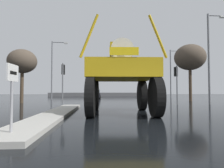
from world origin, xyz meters
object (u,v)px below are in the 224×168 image
(streetlight_near_right, at_px, (210,54))
(oversize_sprayer, at_px, (121,75))
(traffic_signal_near_right, at_px, (176,76))
(bare_tree_right, at_px, (190,58))
(lane_arrow_sign, at_px, (12,85))
(streetlight_far_right, at_px, (172,72))
(streetlight_far_left, at_px, (53,67))
(sedan_ahead, at_px, (95,94))
(bare_tree_left, at_px, (22,62))
(traffic_signal_near_left, at_px, (63,75))

(streetlight_near_right, bearing_deg, oversize_sprayer, -145.15)
(traffic_signal_near_right, xyz_separation_m, bare_tree_right, (4.55, 6.56, 2.92))
(lane_arrow_sign, bearing_deg, streetlight_near_right, 42.96)
(lane_arrow_sign, xyz_separation_m, streetlight_near_right, (12.44, 11.58, 3.30))
(streetlight_far_right, bearing_deg, oversize_sprayer, -118.86)
(traffic_signal_near_right, relative_size, streetlight_far_left, 0.42)
(bare_tree_right, bearing_deg, sedan_ahead, 141.61)
(traffic_signal_near_right, distance_m, bare_tree_left, 15.41)
(sedan_ahead, distance_m, traffic_signal_near_right, 18.03)
(lane_arrow_sign, height_order, traffic_signal_near_right, traffic_signal_near_right)
(traffic_signal_near_right, xyz_separation_m, streetlight_far_left, (-13.34, 10.64, 2.13))
(oversize_sprayer, bearing_deg, streetlight_near_right, -52.90)
(lane_arrow_sign, distance_m, streetlight_far_left, 22.48)
(lane_arrow_sign, xyz_separation_m, streetlight_far_right, (13.48, 23.57, 2.96))
(sedan_ahead, relative_size, streetlight_far_right, 0.54)
(sedan_ahead, xyz_separation_m, traffic_signal_near_right, (7.65, -16.23, 1.82))
(lane_arrow_sign, relative_size, sedan_ahead, 0.41)
(bare_tree_right, bearing_deg, traffic_signal_near_left, -155.58)
(traffic_signal_near_left, xyz_separation_m, streetlight_far_left, (-3.45, 10.64, 2.04))
(lane_arrow_sign, height_order, streetlight_near_right, streetlight_near_right)
(sedan_ahead, distance_m, streetlight_near_right, 19.70)
(streetlight_far_right, bearing_deg, traffic_signal_near_right, -109.78)
(traffic_signal_near_left, xyz_separation_m, traffic_signal_near_right, (9.89, 0.00, -0.08))
(traffic_signal_near_left, distance_m, streetlight_near_right, 13.47)
(lane_arrow_sign, distance_m, bare_tree_right, 22.71)
(lane_arrow_sign, bearing_deg, traffic_signal_near_right, 51.06)
(traffic_signal_near_right, bearing_deg, bare_tree_left, 165.65)
(oversize_sprayer, xyz_separation_m, streetlight_far_left, (-7.73, 16.51, 2.55))
(oversize_sprayer, distance_m, traffic_signal_near_right, 8.13)
(streetlight_near_right, bearing_deg, traffic_signal_near_left, -178.22)
(traffic_signal_near_right, height_order, bare_tree_right, bare_tree_right)
(bare_tree_left, relative_size, bare_tree_right, 0.78)
(streetlight_near_right, relative_size, bare_tree_left, 1.51)
(streetlight_far_right, xyz_separation_m, bare_tree_left, (-19.29, -8.61, -0.02))
(sedan_ahead, height_order, bare_tree_right, bare_tree_right)
(streetlight_far_left, xyz_separation_m, streetlight_far_right, (17.80, 1.76, -0.35))
(sedan_ahead, xyz_separation_m, traffic_signal_near_left, (-2.24, -16.23, 1.90))
(streetlight_far_right, bearing_deg, bare_tree_left, -155.95)
(streetlight_near_right, xyz_separation_m, bare_tree_right, (1.14, 6.15, 0.80))
(traffic_signal_near_left, relative_size, streetlight_far_left, 0.43)
(sedan_ahead, bearing_deg, bare_tree_right, -131.87)
(bare_tree_right, bearing_deg, traffic_signal_near_right, -124.77)
(lane_arrow_sign, xyz_separation_m, traffic_signal_near_right, (9.03, 11.17, 1.19))
(bare_tree_left, bearing_deg, streetlight_far_right, 24.05)
(oversize_sprayer, height_order, bare_tree_right, bare_tree_right)
(sedan_ahead, relative_size, traffic_signal_near_left, 1.17)
(lane_arrow_sign, xyz_separation_m, traffic_signal_near_left, (-0.87, 11.17, 1.27))
(lane_arrow_sign, height_order, oversize_sprayer, oversize_sprayer)
(streetlight_far_left, bearing_deg, streetlight_far_right, 5.64)
(streetlight_near_right, bearing_deg, traffic_signal_near_right, -173.11)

